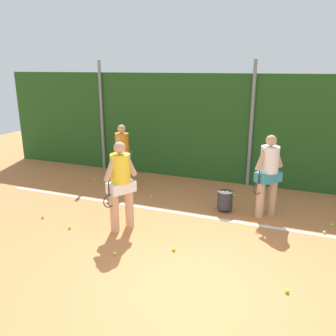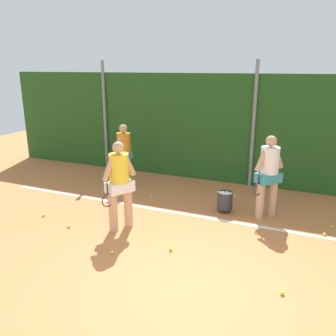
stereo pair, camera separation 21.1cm
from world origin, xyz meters
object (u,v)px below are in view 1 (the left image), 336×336
object	(u,v)px
tennis_ball_5	(324,232)
tennis_ball_10	(174,249)
tennis_ball_6	(234,196)
tennis_ball_9	(70,227)
tennis_ball_0	(95,179)
tennis_ball_4	(43,217)
tennis_ball_3	(115,253)
ball_hopper	(225,200)
player_backcourt_far	(122,152)
player_midcourt	(268,172)
tennis_ball_11	(332,225)
tennis_ball_7	(287,291)
player_foreground_near	(121,182)
tennis_ball_8	(151,197)

from	to	relation	value
tennis_ball_5	tennis_ball_10	size ratio (longest dim) A/B	1.00
tennis_ball_6	tennis_ball_9	distance (m)	4.31
tennis_ball_0	tennis_ball_4	world-z (taller)	same
tennis_ball_3	tennis_ball_6	size ratio (longest dim) A/B	1.00
tennis_ball_5	tennis_ball_6	size ratio (longest dim) A/B	1.00
ball_hopper	tennis_ball_5	distance (m)	2.24
player_backcourt_far	tennis_ball_10	bearing A→B (deg)	-137.03
player_midcourt	tennis_ball_5	bearing A→B (deg)	108.73
player_midcourt	player_backcourt_far	xyz separation A→B (m)	(-4.08, 0.66, -0.06)
ball_hopper	tennis_ball_6	bearing A→B (deg)	88.51
tennis_ball_9	tennis_ball_0	bearing A→B (deg)	113.50
tennis_ball_11	tennis_ball_0	bearing A→B (deg)	172.56
ball_hopper	tennis_ball_7	world-z (taller)	ball_hopper
player_foreground_near	ball_hopper	bearing A→B (deg)	162.09
tennis_ball_11	tennis_ball_6	bearing A→B (deg)	156.70
player_midcourt	tennis_ball_6	size ratio (longest dim) A/B	28.82
player_foreground_near	tennis_ball_7	world-z (taller)	player_foreground_near
player_foreground_near	player_midcourt	distance (m)	3.31
tennis_ball_9	tennis_ball_11	world-z (taller)	same
tennis_ball_5	tennis_ball_6	distance (m)	2.60
tennis_ball_6	tennis_ball_9	bearing A→B (deg)	-132.44
tennis_ball_3	tennis_ball_7	bearing A→B (deg)	-0.52
player_midcourt	tennis_ball_3	distance (m)	3.84
player_midcourt	tennis_ball_4	size ratio (longest dim) A/B	28.82
player_foreground_near	tennis_ball_0	distance (m)	3.68
player_midcourt	tennis_ball_6	xyz separation A→B (m)	(-0.91, 0.94, -1.03)
player_midcourt	player_backcourt_far	distance (m)	4.13
player_midcourt	tennis_ball_0	xyz separation A→B (m)	(-5.14, 0.79, -1.03)
player_midcourt	tennis_ball_6	bearing A→B (deg)	-95.06
tennis_ball_5	tennis_ball_8	world-z (taller)	same
tennis_ball_8	tennis_ball_11	distance (m)	4.35
tennis_ball_8	tennis_ball_3	bearing A→B (deg)	-79.29
tennis_ball_6	tennis_ball_3	bearing A→B (deg)	-111.39
tennis_ball_5	tennis_ball_6	bearing A→B (deg)	146.25
player_midcourt	tennis_ball_4	world-z (taller)	player_midcourt
tennis_ball_4	tennis_ball_11	world-z (taller)	same
ball_hopper	tennis_ball_10	world-z (taller)	ball_hopper
player_backcourt_far	tennis_ball_5	size ratio (longest dim) A/B	27.14
tennis_ball_7	tennis_ball_10	size ratio (longest dim) A/B	1.00
player_midcourt	player_backcourt_far	size ratio (longest dim) A/B	1.06
player_backcourt_far	tennis_ball_8	size ratio (longest dim) A/B	27.14
tennis_ball_3	tennis_ball_8	distance (m)	2.93
tennis_ball_11	tennis_ball_8	bearing A→B (deg)	178.40
tennis_ball_0	tennis_ball_10	distance (m)	4.83
tennis_ball_7	tennis_ball_8	xyz separation A→B (m)	(-3.57, 2.91, 0.00)
tennis_ball_6	tennis_ball_10	xyz separation A→B (m)	(-0.51, -3.23, 0.00)
tennis_ball_0	tennis_ball_10	size ratio (longest dim) A/B	1.00
tennis_ball_8	tennis_ball_5	bearing A→B (deg)	-7.70
player_foreground_near	tennis_ball_9	bearing A→B (deg)	-39.32
player_backcourt_far	tennis_ball_10	distance (m)	4.10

